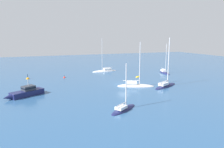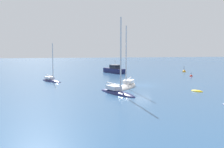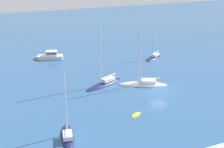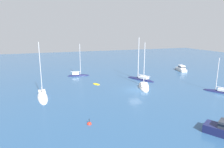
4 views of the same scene
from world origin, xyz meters
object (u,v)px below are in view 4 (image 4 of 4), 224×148
(dinghy, at_px, (96,84))
(yacht_1, at_px, (43,97))
(yacht_2, at_px, (141,79))
(sloop, at_px, (144,86))
(yacht, at_px, (219,91))
(ketch, at_px, (78,75))
(cabin_cruiser, at_px, (181,68))
(mooring_buoy, at_px, (89,124))

(dinghy, relative_size, yacht_1, 0.20)
(yacht_2, xyz_separation_m, sloop, (6.01, -2.45, -0.09))
(sloop, bearing_deg, yacht, -101.20)
(ketch, bearing_deg, cabin_cruiser, 3.13)
(ketch, bearing_deg, yacht_2, -24.68)
(dinghy, xyz_separation_m, cabin_cruiser, (-6.36, 28.65, 0.68))
(yacht_2, distance_m, sloop, 6.49)
(sloop, height_order, mooring_buoy, sloop)
(yacht, xyz_separation_m, yacht_1, (-8.63, -33.13, -0.02))
(yacht_1, height_order, yacht_2, yacht_2)
(yacht_1, height_order, mooring_buoy, yacht_1)
(yacht_2, bearing_deg, mooring_buoy, 111.07)
(yacht, bearing_deg, cabin_cruiser, -52.41)
(yacht_2, height_order, cabin_cruiser, yacht_2)
(ketch, xyz_separation_m, yacht, (23.96, 23.76, -0.03))
(yacht, height_order, yacht_1, yacht_1)
(yacht_2, height_order, sloop, yacht_2)
(yacht, relative_size, mooring_buoy, 6.70)
(dinghy, height_order, mooring_buoy, mooring_buoy)
(yacht, bearing_deg, mooring_buoy, 66.45)
(dinghy, bearing_deg, yacht, -155.47)
(mooring_buoy, bearing_deg, ketch, 172.42)
(yacht_2, bearing_deg, cabin_cruiser, -96.65)
(yacht_1, distance_m, sloop, 20.84)
(dinghy, bearing_deg, yacht_2, -120.34)
(cabin_cruiser, bearing_deg, mooring_buoy, 142.02)
(ketch, distance_m, yacht_1, 17.97)
(yacht_2, height_order, mooring_buoy, yacht_2)
(dinghy, relative_size, mooring_buoy, 1.98)
(dinghy, distance_m, cabin_cruiser, 29.36)
(dinghy, distance_m, yacht_1, 12.80)
(cabin_cruiser, bearing_deg, yacht_2, 125.62)
(cabin_cruiser, distance_m, sloop, 22.84)
(ketch, xyz_separation_m, dinghy, (10.02, 2.28, -0.17))
(dinghy, relative_size, cabin_cruiser, 0.33)
(yacht, distance_m, dinghy, 25.60)
(yacht, relative_size, yacht_2, 0.66)
(ketch, height_order, dinghy, ketch)
(ketch, bearing_deg, yacht_1, -111.56)
(yacht_2, relative_size, mooring_buoy, 10.15)
(ketch, relative_size, cabin_cruiser, 1.41)
(ketch, bearing_deg, sloop, -43.80)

